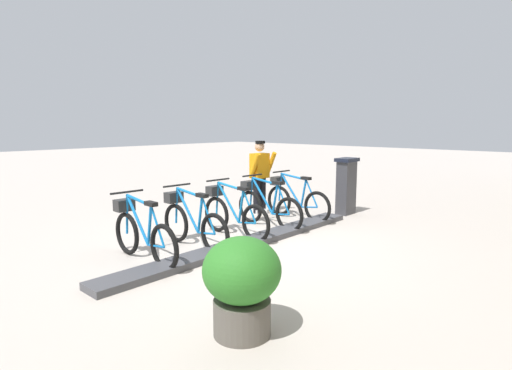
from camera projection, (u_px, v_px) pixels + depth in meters
ground_plane at (247, 246)px, 6.94m from camera, size 60.00×60.00×0.00m
dock_rail_base at (247, 243)px, 6.93m from camera, size 0.44×5.52×0.10m
payment_kiosk at (346, 185)px, 9.30m from camera, size 0.36×0.52×1.28m
bike_docked_0 at (295, 199)px, 8.87m from camera, size 1.72×0.54×1.02m
bike_docked_1 at (266, 205)px, 8.18m from camera, size 1.72×0.54×1.02m
bike_docked_2 at (232, 213)px, 7.49m from camera, size 1.72×0.54×1.02m
bike_docked_3 at (192, 222)px, 6.80m from camera, size 1.72×0.54×1.02m
bike_docked_4 at (142, 233)px, 6.11m from camera, size 1.72×0.54×1.02m
worker_near_rack at (260, 174)px, 9.34m from camera, size 0.48×0.63×1.66m
planter_bush at (242, 281)px, 3.93m from camera, size 0.76×0.76×0.97m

